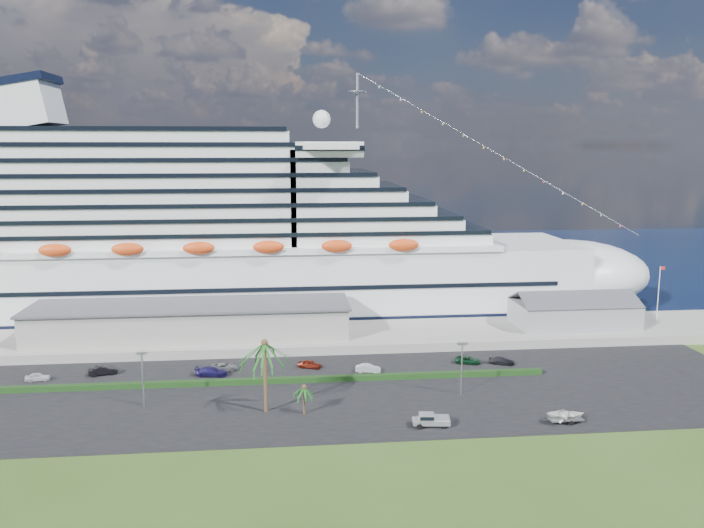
{
  "coord_description": "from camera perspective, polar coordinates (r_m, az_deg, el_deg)",
  "views": [
    {
      "loc": [
        -7.34,
        -91.15,
        38.16
      ],
      "look_at": [
        5.26,
        30.0,
        17.13
      ],
      "focal_mm": 35.0,
      "sensor_mm": 36.0,
      "label": 1
    }
  ],
  "objects": [
    {
      "name": "hedge",
      "position": [
        113.55,
        -6.02,
        -9.59
      ],
      "size": [
        88.0,
        1.1,
        0.9
      ],
      "primitive_type": "cube",
      "color": "black",
      "rests_on": "asphalt_lot"
    },
    {
      "name": "ground",
      "position": [
        99.09,
        -1.26,
        -12.86
      ],
      "size": [
        420.0,
        420.0,
        0.0
      ],
      "primitive_type": "plane",
      "color": "#334C19",
      "rests_on": "ground"
    },
    {
      "name": "parked_car_6",
      "position": [
        124.23,
        9.61,
        -7.87
      ],
      "size": [
        4.92,
        3.43,
        1.25
      ],
      "primitive_type": "imported",
      "rotation": [
        0.0,
        0.0,
        1.24
      ],
      "color": "#0D371C",
      "rests_on": "asphalt_lot"
    },
    {
      "name": "palm_short",
      "position": [
        99.84,
        -4.01,
        -10.44
      ],
      "size": [
        3.53,
        3.53,
        4.56
      ],
      "color": "#47301E",
      "rests_on": "ground"
    },
    {
      "name": "parked_car_5",
      "position": [
        117.94,
        1.35,
        -8.66
      ],
      "size": [
        4.46,
        2.37,
        1.4
      ],
      "primitive_type": "imported",
      "rotation": [
        0.0,
        0.0,
        1.35
      ],
      "color": "silver",
      "rests_on": "asphalt_lot"
    },
    {
      "name": "pickup_truck",
      "position": [
        97.03,
        6.54,
        -12.71
      ],
      "size": [
        5.33,
        2.45,
        1.82
      ],
      "color": "black",
      "rests_on": "asphalt_lot"
    },
    {
      "name": "parked_car_0",
      "position": [
        125.0,
        -24.67,
        -8.53
      ],
      "size": [
        4.01,
        2.01,
        1.31
      ],
      "primitive_type": "imported",
      "rotation": [
        0.0,
        0.0,
        1.69
      ],
      "color": "white",
      "rests_on": "asphalt_lot"
    },
    {
      "name": "lamp_post_right",
      "position": [
        107.96,
        9.12,
        -8.03
      ],
      "size": [
        1.6,
        0.35,
        8.27
      ],
      "color": "gray",
      "rests_on": "asphalt_lot"
    },
    {
      "name": "parked_car_4",
      "position": [
        120.34,
        -3.54,
        -8.3
      ],
      "size": [
        4.44,
        2.94,
        1.4
      ],
      "primitive_type": "imported",
      "rotation": [
        0.0,
        0.0,
        1.23
      ],
      "color": "maroon",
      "rests_on": "asphalt_lot"
    },
    {
      "name": "parked_car_2",
      "position": [
        120.71,
        -10.58,
        -8.42
      ],
      "size": [
        4.84,
        2.61,
        1.29
      ],
      "primitive_type": "imported",
      "rotation": [
        0.0,
        0.0,
        1.67
      ],
      "color": "gray",
      "rests_on": "asphalt_lot"
    },
    {
      "name": "parked_car_1",
      "position": [
        123.96,
        -20.0,
        -8.31
      ],
      "size": [
        5.0,
        2.83,
        1.56
      ],
      "primitive_type": "imported",
      "rotation": [
        0.0,
        0.0,
        1.84
      ],
      "color": "black",
      "rests_on": "asphalt_lot"
    },
    {
      "name": "flagpole",
      "position": [
        155.18,
        24.13,
        -2.18
      ],
      "size": [
        1.08,
        0.16,
        12.0
      ],
      "color": "silver",
      "rests_on": "wharf"
    },
    {
      "name": "wharf",
      "position": [
        136.54,
        -2.64,
        -6.05
      ],
      "size": [
        240.0,
        20.0,
        1.8
      ],
      "primitive_type": "cube",
      "color": "gray",
      "rests_on": "ground"
    },
    {
      "name": "boat_trailer",
      "position": [
        101.93,
        17.37,
        -11.89
      ],
      "size": [
        6.02,
        3.94,
        1.73
      ],
      "color": "gray",
      "rests_on": "asphalt_lot"
    },
    {
      "name": "terminal_building",
      "position": [
        136.42,
        -13.23,
        -4.53
      ],
      "size": [
        61.0,
        15.0,
        6.3
      ],
      "color": "gray",
      "rests_on": "wharf"
    },
    {
      "name": "lamp_post_left",
      "position": [
        106.46,
        -17.02,
        -8.6
      ],
      "size": [
        1.6,
        0.35,
        8.27
      ],
      "color": "gray",
      "rests_on": "asphalt_lot"
    },
    {
      "name": "parked_car_7",
      "position": [
        124.99,
        12.35,
        -7.85
      ],
      "size": [
        4.81,
        3.35,
        1.29
      ],
      "primitive_type": "imported",
      "rotation": [
        0.0,
        0.0,
        1.18
      ],
      "color": "black",
      "rests_on": "asphalt_lot"
    },
    {
      "name": "parked_car_3",
      "position": [
        118.46,
        -11.61,
        -8.75
      ],
      "size": [
        5.57,
        2.9,
        1.54
      ],
      "primitive_type": "imported",
      "rotation": [
        0.0,
        0.0,
        1.43
      ],
      "color": "#1D1753",
      "rests_on": "asphalt_lot"
    },
    {
      "name": "water",
      "position": [
        224.53,
        -3.98,
        -0.01
      ],
      "size": [
        420.0,
        160.0,
        0.02
      ],
      "primitive_type": "cube",
      "color": "black",
      "rests_on": "ground"
    },
    {
      "name": "port_shed",
      "position": [
        147.85,
        17.95,
        -3.89
      ],
      "size": [
        24.0,
        12.31,
        7.37
      ],
      "color": "gray",
      "rests_on": "wharf"
    },
    {
      "name": "palm_tall",
      "position": [
        99.49,
        -7.27,
        -7.21
      ],
      "size": [
        8.82,
        8.82,
        11.13
      ],
      "color": "#47301E",
      "rests_on": "ground"
    },
    {
      "name": "asphalt_lot",
      "position": [
        109.27,
        -1.74,
        -10.62
      ],
      "size": [
        140.0,
        38.0,
        0.12
      ],
      "primitive_type": "cube",
      "color": "black",
      "rests_on": "ground"
    },
    {
      "name": "cruise_ship",
      "position": [
        157.27,
        -11.06,
        1.77
      ],
      "size": [
        191.0,
        38.0,
        54.0
      ],
      "color": "silver",
      "rests_on": "ground"
    }
  ]
}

